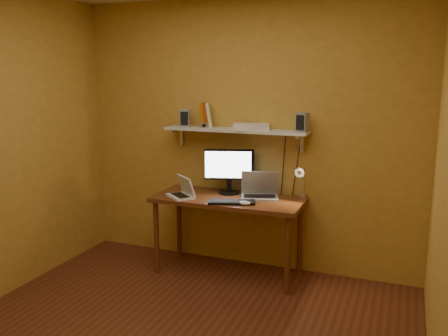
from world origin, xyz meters
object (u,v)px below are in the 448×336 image
at_px(wall_shelf, 235,130).
at_px(speaker_left, 185,118).
at_px(netbook, 183,191).
at_px(desk_lamp, 301,179).
at_px(desk, 228,206).
at_px(router, 251,127).
at_px(laptop, 260,191).
at_px(monitor, 229,169).
at_px(keyboard, 232,202).
at_px(mouse, 245,203).
at_px(shelf_camera, 204,125).
at_px(speaker_right, 302,122).

xyz_separation_m(wall_shelf, speaker_left, (-0.53, -0.00, 0.10)).
distance_m(netbook, desk_lamp, 1.11).
relative_size(desk, router, 4.20).
height_order(desk, laptop, laptop).
relative_size(wall_shelf, monitor, 3.03).
relative_size(desk, keyboard, 3.35).
xyz_separation_m(mouse, shelf_camera, (-0.53, 0.33, 0.63)).
bearing_deg(netbook, desk_lamp, 52.96).
height_order(monitor, keyboard, monitor).
bearing_deg(speaker_left, netbook, -88.02).
distance_m(desk_lamp, speaker_right, 0.51).
bearing_deg(router, monitor, -172.62).
relative_size(mouse, router, 0.31).
xyz_separation_m(wall_shelf, desk_lamp, (0.66, -0.07, -0.40)).
xyz_separation_m(laptop, speaker_right, (0.37, 0.08, 0.65)).
xyz_separation_m(wall_shelf, shelf_camera, (-0.30, -0.06, 0.04)).
relative_size(laptop, shelf_camera, 4.33).
bearing_deg(speaker_right, netbook, -149.39).
xyz_separation_m(monitor, netbook, (-0.35, -0.29, -0.19)).
bearing_deg(desk_lamp, router, 174.14).
bearing_deg(laptop, netbook, -177.50).
bearing_deg(desk_lamp, netbook, -166.07).
bearing_deg(speaker_left, speaker_right, -19.19).
xyz_separation_m(laptop, speaker_left, (-0.80, 0.08, 0.64)).
bearing_deg(desk, speaker_left, 160.15).
xyz_separation_m(netbook, desk_lamp, (1.06, 0.26, 0.15)).
bearing_deg(mouse, netbook, 173.81).
bearing_deg(shelf_camera, desk_lamp, -0.77).
bearing_deg(speaker_left, keyboard, -49.35).
relative_size(monitor, mouse, 4.48).
bearing_deg(speaker_right, wall_shelf, -167.24).
distance_m(desk, mouse, 0.32).
height_order(desk, monitor, monitor).
relative_size(netbook, router, 1.00).
xyz_separation_m(wall_shelf, speaker_right, (0.64, -0.01, 0.10)).
bearing_deg(shelf_camera, mouse, -32.07).
xyz_separation_m(desk, mouse, (0.23, -0.19, 0.10)).
distance_m(desk, router, 0.78).
relative_size(mouse, shelf_camera, 1.11).
height_order(keyboard, router, router).
bearing_deg(router, wall_shelf, 174.06).
xyz_separation_m(mouse, speaker_left, (-0.76, 0.38, 0.69)).
height_order(speaker_left, speaker_right, speaker_right).
height_order(laptop, speaker_right, speaker_right).
bearing_deg(speaker_right, speaker_left, -166.88).
relative_size(monitor, netbook, 1.39).
bearing_deg(keyboard, wall_shelf, 86.97).
relative_size(keyboard, router, 1.26).
relative_size(wall_shelf, shelf_camera, 15.08).
bearing_deg(wall_shelf, desk, -90.00).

